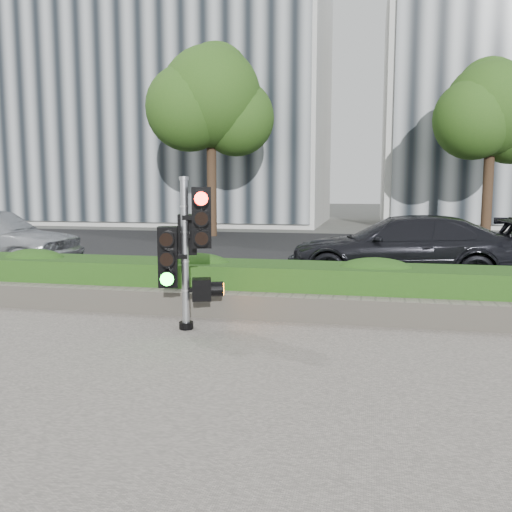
% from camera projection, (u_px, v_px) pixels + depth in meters
% --- Properties ---
extents(ground, '(120.00, 120.00, 0.00)m').
position_uv_depth(ground, '(231.00, 363.00, 5.71)').
color(ground, '#51514C').
rests_on(ground, ground).
extents(sidewalk, '(16.00, 11.00, 0.03)m').
position_uv_depth(sidewalk, '(127.00, 490.00, 3.28)').
color(sidewalk, '#9E9389').
rests_on(sidewalk, ground).
extents(road, '(60.00, 13.00, 0.02)m').
position_uv_depth(road, '(319.00, 253.00, 15.41)').
color(road, black).
rests_on(road, ground).
extents(curb, '(60.00, 0.25, 0.12)m').
position_uv_depth(curb, '(280.00, 298.00, 8.76)').
color(curb, gray).
rests_on(curb, ground).
extents(stone_wall, '(12.00, 0.32, 0.34)m').
position_uv_depth(stone_wall, '(265.00, 306.00, 7.53)').
color(stone_wall, gray).
rests_on(stone_wall, sidewalk).
extents(hedge, '(12.00, 1.00, 0.68)m').
position_uv_depth(hedge, '(273.00, 286.00, 8.14)').
color(hedge, '#3E7C26').
rests_on(hedge, sidewalk).
extents(building_left, '(16.00, 9.00, 15.00)m').
position_uv_depth(building_left, '(175.00, 82.00, 28.95)').
color(building_left, '#B7B7B2').
rests_on(building_left, ground).
extents(tree_left, '(4.61, 4.03, 7.34)m').
position_uv_depth(tree_left, '(211.00, 101.00, 20.14)').
color(tree_left, black).
rests_on(tree_left, ground).
extents(tree_right, '(4.10, 3.58, 6.53)m').
position_uv_depth(tree_right, '(491.00, 113.00, 19.12)').
color(tree_right, black).
rests_on(tree_right, ground).
extents(traffic_signal, '(0.71, 0.60, 1.95)m').
position_uv_depth(traffic_signal, '(187.00, 246.00, 6.88)').
color(traffic_signal, black).
rests_on(traffic_signal, sidewalk).
extents(car_dark, '(4.51, 2.03, 1.28)m').
position_uv_depth(car_dark, '(400.00, 248.00, 10.64)').
color(car_dark, black).
rests_on(car_dark, road).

